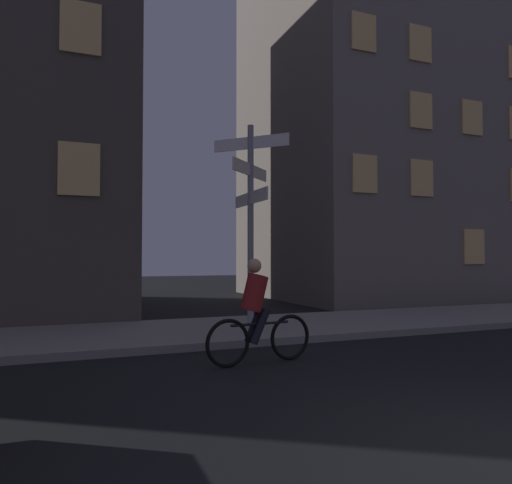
% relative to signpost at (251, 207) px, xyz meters
% --- Properties ---
extents(sidewalk_kerb, '(40.00, 3.48, 0.14)m').
position_rel_signpost_xyz_m(sidewalk_kerb, '(0.17, 1.10, -2.55)').
color(sidewalk_kerb, gray).
rests_on(sidewalk_kerb, ground_plane).
extents(signpost, '(1.16, 1.70, 4.10)m').
position_rel_signpost_xyz_m(signpost, '(0.00, 0.00, 0.00)').
color(signpost, gray).
rests_on(signpost, sidewalk_kerb).
extents(cyclist, '(1.81, 0.38, 1.61)m').
position_rel_signpost_xyz_m(cyclist, '(-0.64, -1.94, -1.87)').
color(cyclist, black).
rests_on(cyclist, ground_plane).
extents(building_right_block, '(8.86, 8.94, 14.22)m').
position_rel_signpost_xyz_m(building_right_block, '(8.64, 8.32, 4.49)').
color(building_right_block, slate).
rests_on(building_right_block, ground_plane).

